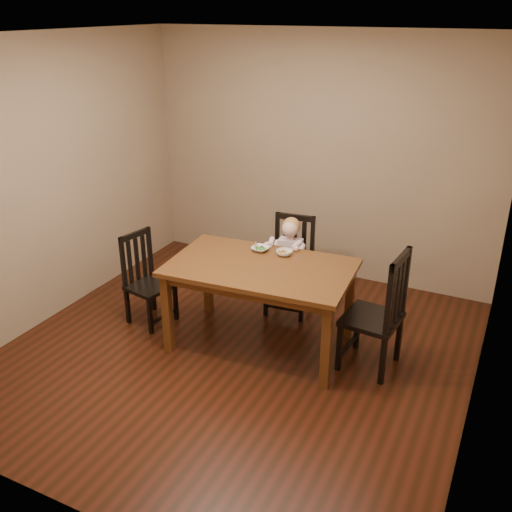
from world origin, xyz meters
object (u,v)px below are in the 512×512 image
at_px(bowl_peas, 260,249).
at_px(chair_right, 379,314).
at_px(toddler, 289,256).
at_px(bowl_veg, 284,253).
at_px(chair_child, 291,267).
at_px(dining_table, 260,275).
at_px(chair_left, 147,280).

bearing_deg(bowl_peas, chair_right, -8.87).
distance_m(toddler, bowl_peas, 0.48).
relative_size(bowl_peas, bowl_veg, 1.06).
xyz_separation_m(chair_right, toddler, (-1.07, 0.60, 0.09)).
xyz_separation_m(chair_right, bowl_peas, (-1.19, 0.19, 0.30)).
distance_m(chair_right, toddler, 1.22).
height_order(chair_right, toddler, chair_right).
relative_size(chair_child, toddler, 1.87).
xyz_separation_m(chair_child, bowl_veg, (0.12, -0.45, 0.35)).
bearing_deg(bowl_peas, bowl_veg, 1.65).
relative_size(toddler, bowl_veg, 3.56).
bearing_deg(dining_table, chair_left, -176.00).
xyz_separation_m(toddler, bowl_veg, (0.11, -0.40, 0.22)).
bearing_deg(bowl_peas, chair_child, 75.33).
height_order(chair_child, chair_left, chair_child).
height_order(dining_table, chair_left, chair_left).
distance_m(chair_left, bowl_peas, 1.18).
xyz_separation_m(chair_left, bowl_veg, (1.29, 0.38, 0.39)).
bearing_deg(chair_right, chair_child, 64.06).
height_order(dining_table, bowl_peas, bowl_peas).
xyz_separation_m(dining_table, chair_left, (-1.19, -0.08, -0.27)).
height_order(toddler, bowl_peas, toddler).
relative_size(chair_left, chair_right, 0.84).
distance_m(chair_right, bowl_veg, 1.02).
relative_size(dining_table, bowl_veg, 11.26).
bearing_deg(chair_right, chair_left, 99.99).
relative_size(dining_table, chair_left, 1.83).
bearing_deg(chair_child, toddler, 90.00).
distance_m(dining_table, toddler, 0.71).
bearing_deg(toddler, bowl_veg, 99.10).
bearing_deg(chair_left, dining_table, 105.56).
height_order(chair_right, bowl_veg, chair_right).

